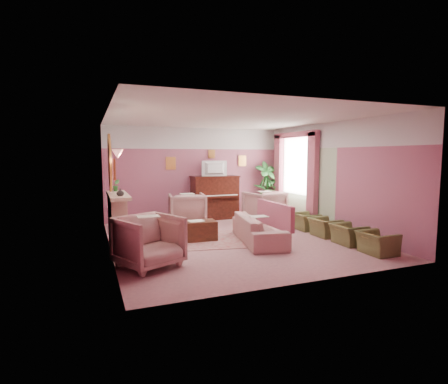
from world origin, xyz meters
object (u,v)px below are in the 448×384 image
object	(u,v)px
floral_armchair_left	(187,208)
coffee_table	(194,231)
sofa	(259,224)
television	(215,167)
olive_chair_b	(349,231)
olive_chair_d	(305,219)
side_table	(269,204)
piano	(215,198)
olive_chair_c	(325,224)
olive_chair_a	(377,239)
floral_armchair_right	(264,205)
floral_armchair_front	(149,239)

from	to	relation	value
floral_armchair_left	coffee_table	bearing A→B (deg)	-99.99
sofa	floral_armchair_left	distance (m)	2.58
television	coffee_table	distance (m)	3.11
olive_chair_b	olive_chair_d	xyz separation A→B (m)	(0.00, 1.64, 0.00)
sofa	floral_armchair_left	bearing A→B (deg)	113.46
olive_chair_b	side_table	size ratio (longest dim) A/B	0.98
television	olive_chair_d	world-z (taller)	television
piano	olive_chair_c	xyz separation A→B (m)	(1.67, -3.22, -0.35)
floral_armchair_left	olive_chair_c	distance (m)	3.71
coffee_table	olive_chair_c	size ratio (longest dim) A/B	1.46
floral_armchair_left	olive_chair_a	xyz separation A→B (m)	(2.77, -4.10, -0.21)
floral_armchair_right	olive_chair_d	bearing A→B (deg)	-71.22
olive_chair_a	olive_chair_c	bearing A→B (deg)	90.00
sofa	olive_chair_b	bearing A→B (deg)	-27.83
floral_armchair_left	olive_chair_a	world-z (taller)	floral_armchair_left
floral_armchair_left	floral_armchair_front	bearing A→B (deg)	-115.94
floral_armchair_front	olive_chair_a	xyz separation A→B (m)	(4.35, -0.85, -0.21)
piano	floral_armchair_left	xyz separation A→B (m)	(-1.09, -0.76, -0.15)
coffee_table	olive_chair_c	world-z (taller)	olive_chair_c
floral_armchair_front	side_table	xyz separation A→B (m)	(4.57, 3.97, -0.15)
sofa	side_table	xyz separation A→B (m)	(1.96, 3.08, -0.06)
piano	olive_chair_b	bearing A→B (deg)	-67.51
coffee_table	side_table	size ratio (longest dim) A/B	1.43
television	coffee_table	size ratio (longest dim) A/B	0.80
olive_chair_c	olive_chair_b	bearing A→B (deg)	-90.00
floral_armchair_right	olive_chair_b	xyz separation A→B (m)	(0.48, -3.04, -0.21)
coffee_table	olive_chair_a	bearing A→B (deg)	-37.93
olive_chair_a	olive_chair_b	distance (m)	0.82
coffee_table	floral_armchair_front	world-z (taller)	floral_armchair_front
floral_armchair_right	piano	bearing A→B (deg)	140.10
sofa	olive_chair_b	distance (m)	1.97
sofa	olive_chair_c	xyz separation A→B (m)	(1.74, -0.10, -0.12)
side_table	olive_chair_a	bearing A→B (deg)	-92.57
olive_chair_c	side_table	xyz separation A→B (m)	(0.22, 3.18, 0.05)
olive_chair_c	television	bearing A→B (deg)	117.81
coffee_table	olive_chair_c	distance (m)	3.16
coffee_table	sofa	world-z (taller)	sofa
television	side_table	distance (m)	2.27
piano	olive_chair_d	size ratio (longest dim) A/B	2.05
coffee_table	olive_chair_b	size ratio (longest dim) A/B	1.46
television	olive_chair_c	world-z (taller)	television
olive_chair_d	olive_chair_b	bearing A→B (deg)	-90.00
coffee_table	sofa	xyz separation A→B (m)	(1.33, -0.65, 0.19)
olive_chair_b	floral_armchair_right	bearing A→B (deg)	98.91
olive_chair_a	side_table	xyz separation A→B (m)	(0.22, 4.82, 0.05)
piano	coffee_table	xyz separation A→B (m)	(-1.40, -2.47, -0.43)
olive_chair_b	coffee_table	bearing A→B (deg)	152.88
piano	olive_chair_a	distance (m)	5.15
piano	sofa	xyz separation A→B (m)	(-0.07, -3.12, -0.24)
floral_armchair_left	olive_chair_a	bearing A→B (deg)	-56.00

